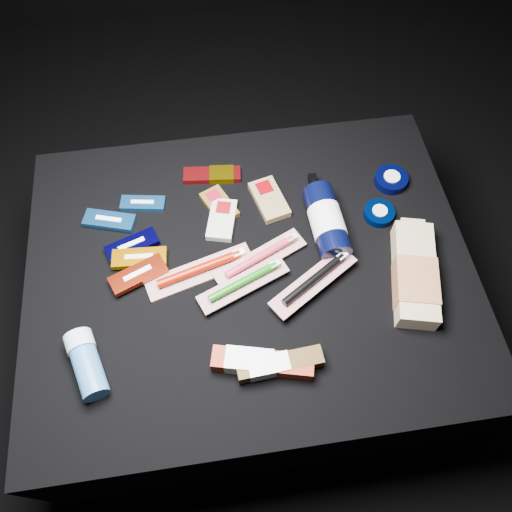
{
  "coord_description": "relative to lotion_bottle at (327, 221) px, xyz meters",
  "views": [
    {
      "loc": [
        -0.06,
        -0.52,
        1.37
      ],
      "look_at": [
        0.01,
        0.01,
        0.42
      ],
      "focal_mm": 35.0,
      "sensor_mm": 36.0,
      "label": 1
    }
  ],
  "objects": [
    {
      "name": "toothpaste_carton_green",
      "position": [
        -0.16,
        -0.3,
        -0.01
      ],
      "size": [
        0.17,
        0.05,
        0.03
      ],
      "rotation": [
        0.0,
        0.0,
        0.06
      ],
      "color": "#3F290C",
      "rests_on": "cloth_table"
    },
    {
      "name": "toothbrush_pack_2",
      "position": [
        -0.2,
        -0.12,
        -0.01
      ],
      "size": [
        0.21,
        0.12,
        0.02
      ],
      "rotation": [
        0.0,
        0.0,
        0.39
      ],
      "color": "beige",
      "rests_on": "cloth_table"
    },
    {
      "name": "luna_bar_3",
      "position": [
        -0.42,
        -0.02,
        -0.02
      ],
      "size": [
        0.12,
        0.05,
        0.02
      ],
      "rotation": [
        0.0,
        0.0,
        -0.07
      ],
      "color": "orange",
      "rests_on": "cloth_table"
    },
    {
      "name": "clif_bar_2",
      "position": [
        -0.11,
        0.1,
        -0.03
      ],
      "size": [
        0.09,
        0.13,
        0.02
      ],
      "rotation": [
        0.0,
        0.0,
        0.24
      ],
      "color": "olive",
      "rests_on": "cloth_table"
    },
    {
      "name": "luna_bar_4",
      "position": [
        -0.42,
        -0.06,
        -0.02
      ],
      "size": [
        0.13,
        0.09,
        0.02
      ],
      "rotation": [
        0.0,
        0.0,
        0.4
      ],
      "color": "maroon",
      "rests_on": "cloth_table"
    },
    {
      "name": "power_bar",
      "position": [
        -0.23,
        0.19,
        -0.03
      ],
      "size": [
        0.14,
        0.06,
        0.02
      ],
      "rotation": [
        0.0,
        0.0,
        -0.11
      ],
      "color": "maroon",
      "rests_on": "cloth_table"
    },
    {
      "name": "deodorant_stick",
      "position": [
        -0.53,
        -0.25,
        -0.01
      ],
      "size": [
        0.09,
        0.14,
        0.06
      ],
      "rotation": [
        0.0,
        0.0,
        0.3
      ],
      "color": "#30649D",
      "rests_on": "cloth_table"
    },
    {
      "name": "luna_bar_0",
      "position": [
        -0.41,
        0.13,
        -0.03
      ],
      "size": [
        0.11,
        0.06,
        0.01
      ],
      "rotation": [
        0.0,
        0.0,
        -0.17
      ],
      "color": "#1B5BA2",
      "rests_on": "cloth_table"
    },
    {
      "name": "luna_bar_1",
      "position": [
        -0.49,
        0.09,
        -0.03
      ],
      "size": [
        0.12,
        0.08,
        0.02
      ],
      "rotation": [
        0.0,
        0.0,
        -0.3
      ],
      "color": "#1B59A2",
      "rests_on": "cloth_table"
    },
    {
      "name": "lotion_bottle",
      "position": [
        0.0,
        0.0,
        0.0
      ],
      "size": [
        0.08,
        0.23,
        0.07
      ],
      "rotation": [
        0.0,
        0.0,
        0.04
      ],
      "color": "black",
      "rests_on": "cloth_table"
    },
    {
      "name": "cream_tin_upper",
      "position": [
        0.19,
        0.11,
        -0.02
      ],
      "size": [
        0.08,
        0.08,
        0.02
      ],
      "rotation": [
        0.0,
        0.0,
        0.38
      ],
      "color": "black",
      "rests_on": "cloth_table"
    },
    {
      "name": "clif_bar_0",
      "position": [
        -0.23,
        0.1,
        -0.03
      ],
      "size": [
        0.09,
        0.11,
        0.02
      ],
      "rotation": [
        0.0,
        0.0,
        0.43
      ],
      "color": "brown",
      "rests_on": "cloth_table"
    },
    {
      "name": "toothbrush_pack_1",
      "position": [
        -0.16,
        -0.06,
        -0.02
      ],
      "size": [
        0.22,
        0.14,
        0.02
      ],
      "rotation": [
        0.0,
        0.0,
        0.43
      ],
      "color": "#BAB2AE",
      "rests_on": "cloth_table"
    },
    {
      "name": "toothbrush_pack_3",
      "position": [
        -0.05,
        -0.14,
        -0.01
      ],
      "size": [
        0.21,
        0.16,
        0.02
      ],
      "rotation": [
        0.0,
        0.0,
        0.56
      ],
      "color": "#BAB4AC",
      "rests_on": "cloth_table"
    },
    {
      "name": "clif_bar_1",
      "position": [
        -0.23,
        0.06,
        -0.03
      ],
      "size": [
        0.08,
        0.12,
        0.02
      ],
      "rotation": [
        0.0,
        0.0,
        -0.26
      ],
      "color": "#B8B8B0",
      "rests_on": "cloth_table"
    },
    {
      "name": "cream_tin_lower",
      "position": [
        0.13,
        0.02,
        -0.03
      ],
      "size": [
        0.07,
        0.07,
        0.02
      ],
      "rotation": [
        0.0,
        0.0,
        0.36
      ],
      "color": "black",
      "rests_on": "cloth_table"
    },
    {
      "name": "cloth_table",
      "position": [
        -0.18,
        -0.07,
        -0.24
      ],
      "size": [
        0.98,
        0.78,
        0.4
      ],
      "primitive_type": "cube",
      "color": "black",
      "rests_on": "ground"
    },
    {
      "name": "bodywash_bottle",
      "position": [
        0.16,
        -0.15,
        -0.01
      ],
      "size": [
        0.14,
        0.26,
        0.05
      ],
      "rotation": [
        0.0,
        0.0,
        -0.24
      ],
      "color": "tan",
      "rests_on": "cloth_table"
    },
    {
      "name": "ground",
      "position": [
        -0.18,
        -0.07,
        -0.44
      ],
      "size": [
        3.0,
        3.0,
        0.0
      ],
      "primitive_type": "plane",
      "color": "black",
      "rests_on": "ground"
    },
    {
      "name": "luna_bar_2",
      "position": [
        -0.44,
        0.01,
        -0.02
      ],
      "size": [
        0.12,
        0.08,
        0.02
      ],
      "rotation": [
        0.0,
        0.0,
        0.34
      ],
      "color": "#040130",
      "rests_on": "cloth_table"
    },
    {
      "name": "toothbrush_pack_0",
      "position": [
        -0.29,
        -0.07,
        -0.03
      ],
      "size": [
        0.25,
        0.12,
        0.03
      ],
      "rotation": [
        0.0,
        0.0,
        0.27
      ],
      "color": "silver",
      "rests_on": "cloth_table"
    },
    {
      "name": "toothpaste_carton_red",
      "position": [
        -0.2,
        -0.29,
        -0.02
      ],
      "size": [
        0.2,
        0.09,
        0.04
      ],
      "rotation": [
        0.0,
        0.0,
        -0.24
      ],
      "color": "maroon",
      "rests_on": "cloth_table"
    }
  ]
}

